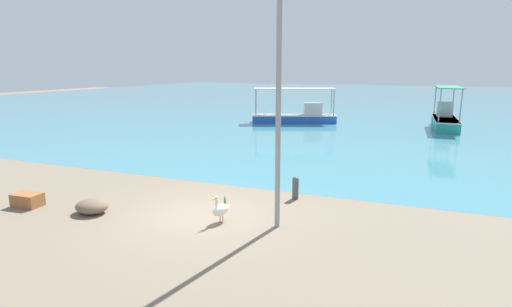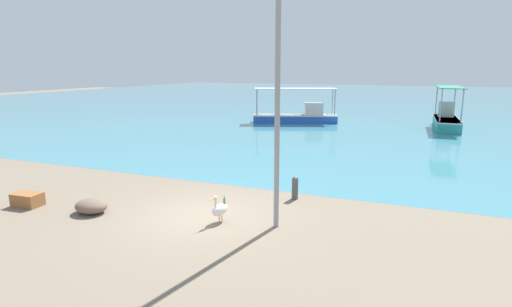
% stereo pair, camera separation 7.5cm
% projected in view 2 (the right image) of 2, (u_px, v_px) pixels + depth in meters
% --- Properties ---
extents(ground, '(120.00, 120.00, 0.00)m').
position_uv_depth(ground, '(202.00, 215.00, 11.53)').
color(ground, '#796B57').
extents(harbor_water, '(110.00, 90.00, 0.00)m').
position_uv_depth(harbor_water, '(374.00, 99.00, 55.09)').
color(harbor_water, teal).
rests_on(harbor_water, ground).
extents(fishing_boat_near_left, '(6.55, 3.61, 2.64)m').
position_uv_depth(fishing_boat_near_left, '(298.00, 115.00, 30.89)').
color(fishing_boat_near_left, blue).
rests_on(fishing_boat_near_left, harbor_water).
extents(fishing_boat_outer, '(1.66, 5.39, 2.90)m').
position_uv_depth(fishing_boat_outer, '(446.00, 119.00, 27.89)').
color(fishing_boat_outer, teal).
rests_on(fishing_boat_outer, harbor_water).
extents(pelican, '(0.42, 0.79, 0.80)m').
position_uv_depth(pelican, '(220.00, 209.00, 10.91)').
color(pelican, '#E0997A').
rests_on(pelican, ground).
extents(lamp_post, '(0.28, 0.28, 6.25)m').
position_uv_depth(lamp_post, '(277.00, 95.00, 9.97)').
color(lamp_post, gray).
rests_on(lamp_post, ground).
extents(mooring_bollard, '(0.22, 0.22, 0.75)m').
position_uv_depth(mooring_bollard, '(295.00, 187.00, 12.86)').
color(mooring_bollard, '#47474C').
rests_on(mooring_bollard, ground).
extents(net_pile, '(0.97, 0.83, 0.41)m').
position_uv_depth(net_pile, '(91.00, 206.00, 11.66)').
color(net_pile, brown).
rests_on(net_pile, ground).
extents(cargo_crate, '(0.88, 0.60, 0.40)m').
position_uv_depth(cargo_crate, '(28.00, 200.00, 12.25)').
color(cargo_crate, '#985C31').
rests_on(cargo_crate, ground).
extents(glass_bottle, '(0.07, 0.07, 0.27)m').
position_uv_depth(glass_bottle, '(224.00, 201.00, 12.40)').
color(glass_bottle, '#3F7F4C').
rests_on(glass_bottle, ground).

